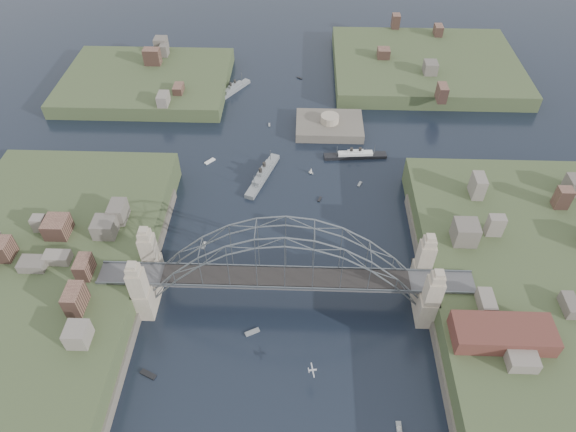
{
  "coord_description": "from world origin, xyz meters",
  "views": [
    {
      "loc": [
        2.97,
        -70.32,
        96.74
      ],
      "look_at": [
        0.0,
        18.0,
        10.0
      ],
      "focal_mm": 31.3,
      "sensor_mm": 36.0,
      "label": 1
    }
  ],
  "objects_px": {
    "bridge": "(285,266)",
    "fort_island": "(329,130)",
    "wharf_shed": "(503,333)",
    "naval_cruiser_near": "(263,175)",
    "naval_cruiser_far": "(233,90)",
    "ocean_liner": "(355,155)"
  },
  "relations": [
    {
      "from": "wharf_shed",
      "to": "naval_cruiser_near",
      "type": "xyz_separation_m",
      "value": [
        -52.42,
        58.31,
        -9.04
      ]
    },
    {
      "from": "bridge",
      "to": "naval_cruiser_far",
      "type": "bearing_deg",
      "value": 103.7
    },
    {
      "from": "naval_cruiser_far",
      "to": "ocean_liner",
      "type": "xyz_separation_m",
      "value": [
        42.39,
        -37.79,
        -0.15
      ]
    },
    {
      "from": "wharf_shed",
      "to": "naval_cruiser_near",
      "type": "relative_size",
      "value": 0.98
    },
    {
      "from": "fort_island",
      "to": "naval_cruiser_far",
      "type": "distance_m",
      "value": 41.58
    },
    {
      "from": "naval_cruiser_near",
      "to": "ocean_liner",
      "type": "height_order",
      "value": "naval_cruiser_near"
    },
    {
      "from": "bridge",
      "to": "naval_cruiser_far",
      "type": "height_order",
      "value": "bridge"
    },
    {
      "from": "wharf_shed",
      "to": "fort_island",
      "type": "bearing_deg",
      "value": 110.85
    },
    {
      "from": "wharf_shed",
      "to": "bridge",
      "type": "bearing_deg",
      "value": 162.35
    },
    {
      "from": "bridge",
      "to": "fort_island",
      "type": "relative_size",
      "value": 3.82
    },
    {
      "from": "naval_cruiser_far",
      "to": "ocean_liner",
      "type": "height_order",
      "value": "naval_cruiser_far"
    },
    {
      "from": "fort_island",
      "to": "naval_cruiser_far",
      "type": "relative_size",
      "value": 1.42
    },
    {
      "from": "naval_cruiser_far",
      "to": "fort_island",
      "type": "bearing_deg",
      "value": -33.51
    },
    {
      "from": "wharf_shed",
      "to": "naval_cruiser_near",
      "type": "distance_m",
      "value": 78.93
    },
    {
      "from": "wharf_shed",
      "to": "naval_cruiser_far",
      "type": "bearing_deg",
      "value": 121.93
    },
    {
      "from": "naval_cruiser_near",
      "to": "ocean_liner",
      "type": "bearing_deg",
      "value": 21.08
    },
    {
      "from": "ocean_liner",
      "to": "bridge",
      "type": "bearing_deg",
      "value": -109.69
    },
    {
      "from": "fort_island",
      "to": "ocean_liner",
      "type": "distance_m",
      "value": 16.77
    },
    {
      "from": "bridge",
      "to": "ocean_liner",
      "type": "height_order",
      "value": "bridge"
    },
    {
      "from": "bridge",
      "to": "naval_cruiser_near",
      "type": "bearing_deg",
      "value": 100.76
    },
    {
      "from": "fort_island",
      "to": "ocean_liner",
      "type": "height_order",
      "value": "fort_island"
    },
    {
      "from": "ocean_liner",
      "to": "naval_cruiser_near",
      "type": "bearing_deg",
      "value": -158.92
    }
  ]
}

